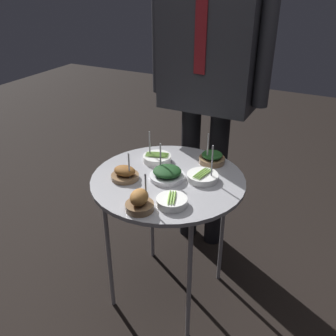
# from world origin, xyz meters

# --- Properties ---
(ground_plane) EXTENTS (8.00, 8.00, 0.00)m
(ground_plane) POSITION_xyz_m (0.00, 0.00, 0.00)
(ground_plane) COLOR black
(serving_cart) EXTENTS (0.69, 0.69, 0.69)m
(serving_cart) POSITION_xyz_m (0.00, 0.00, 0.64)
(serving_cart) COLOR #939399
(serving_cart) RESTS_ON ground_plane
(bowl_spinach_front_left) EXTENTS (0.16, 0.16, 0.15)m
(bowl_spinach_front_left) POSITION_xyz_m (-0.00, -0.01, 0.71)
(bowl_spinach_front_left) COLOR silver
(bowl_spinach_front_left) RESTS_ON serving_cart
(bowl_roast_mid_right) EXTENTS (0.11, 0.11, 0.15)m
(bowl_roast_mid_right) POSITION_xyz_m (0.02, -0.27, 0.73)
(bowl_roast_mid_right) COLOR brown
(bowl_roast_mid_right) RESTS_ON serving_cart
(bowl_asparagus_center) EXTENTS (0.14, 0.14, 0.15)m
(bowl_asparagus_center) POSITION_xyz_m (-0.12, 0.12, 0.71)
(bowl_asparagus_center) COLOR white
(bowl_asparagus_center) RESTS_ON serving_cart
(bowl_asparagus_back_left) EXTENTS (0.12, 0.12, 0.04)m
(bowl_asparagus_back_left) POSITION_xyz_m (0.11, -0.19, 0.71)
(bowl_asparagus_back_left) COLOR white
(bowl_asparagus_back_left) RESTS_ON serving_cart
(bowl_asparagus_back_right) EXTENTS (0.14, 0.14, 0.17)m
(bowl_asparagus_back_right) POSITION_xyz_m (0.14, 0.05, 0.70)
(bowl_asparagus_back_right) COLOR white
(bowl_asparagus_back_right) RESTS_ON serving_cart
(bowl_spinach_far_rim) EXTENTS (0.12, 0.12, 0.16)m
(bowl_spinach_far_rim) POSITION_xyz_m (0.12, 0.23, 0.71)
(bowl_spinach_far_rim) COLOR brown
(bowl_spinach_far_rim) RESTS_ON serving_cart
(bowl_roast_front_center) EXTENTS (0.12, 0.12, 0.14)m
(bowl_roast_front_center) POSITION_xyz_m (-0.17, -0.09, 0.71)
(bowl_roast_front_center) COLOR brown
(bowl_roast_front_center) RESTS_ON serving_cart
(waiter_figure) EXTENTS (0.64, 0.24, 1.73)m
(waiter_figure) POSITION_xyz_m (-0.03, 0.51, 1.10)
(waiter_figure) COLOR black
(waiter_figure) RESTS_ON ground_plane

